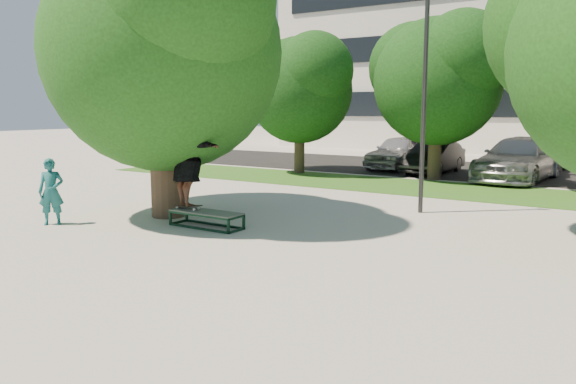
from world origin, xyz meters
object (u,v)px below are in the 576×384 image
Objects in this scene: car_silver_a at (400,152)px; car_dark at (434,158)px; lamppost at (424,92)px; tree_left at (163,39)px; car_silver_b at (519,159)px; bystander at (51,192)px; car_grey at (530,156)px; grind_box at (206,219)px.

car_silver_a is 1.11× the size of car_dark.
car_silver_a is (-4.57, 9.90, -2.39)m from lamppost.
tree_left is 13.67m from car_dark.
tree_left reaches higher than car_silver_b.
car_dark is at bearing 177.57° from car_silver_b.
tree_left is at bearing 16.02° from bystander.
car_silver_b reaches higher than car_silver_a.
lamppost reaches higher than car_grey.
grind_box is 3.74m from bystander.
car_silver_a reaches higher than car_dark.
car_dark is 0.79× the size of car_grey.
car_silver_b reaches higher than bystander.
lamppost is 3.39× the size of grind_box.
lamppost reaches higher than car_dark.
car_grey is 0.92× the size of car_silver_b.
bystander is 15.75m from car_dark.
car_silver_a is at bearing 155.85° from car_dark.
car_silver_a is at bearing 86.99° from tree_left.
lamppost is 9.69m from car_dark.
car_silver_b is at bearing 20.94° from bystander.
bystander is at bearing -151.72° from grind_box.
car_silver_b reaches higher than car_grey.
grind_box is at bearing -127.92° from lamppost.
lamppost is 1.20× the size of car_grey.
tree_left reaches higher than car_silver_a.
lamppost reaches higher than bystander.
lamppost reaches higher than car_silver_a.
grind_box is 16.54m from car_grey.
lamppost is 6.42m from grind_box.
lamppost reaches higher than car_silver_b.
grind_box is 13.69m from car_silver_b.
lamppost is 9.49m from bystander.
car_dark is at bearing 86.53° from grind_box.
car_grey is (0.68, 11.50, -2.44)m from lamppost.
car_silver_a is 5.53m from car_silver_b.
car_grey reaches higher than car_dark.
tree_left is at bearing -110.69° from car_silver_b.
bystander is at bearing -111.67° from car_silver_b.
car_silver_a is 0.88× the size of car_grey.
car_silver_b is at bearing -85.88° from car_grey.
car_grey is at bearing 19.78° from car_silver_a.
bystander is 0.28× the size of car_silver_b.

